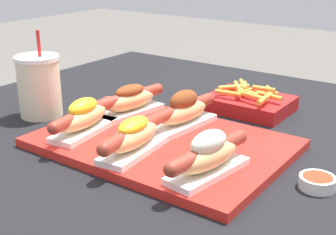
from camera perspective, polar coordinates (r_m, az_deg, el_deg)
serving_tray at (r=0.94m, az=-0.71°, el=-3.14°), size 0.49×0.34×0.02m
hot_dog_0 at (r=0.97m, az=-10.26°, el=0.05°), size 0.08×0.20×0.07m
hot_dog_1 at (r=0.87m, az=-4.20°, el=-2.28°), size 0.08×0.21×0.07m
hot_dog_2 at (r=0.79m, az=4.92°, el=-4.59°), size 0.08×0.20×0.08m
hot_dog_3 at (r=1.07m, az=-4.65°, el=2.12°), size 0.08×0.20×0.07m
hot_dog_4 at (r=0.99m, az=1.90°, el=0.82°), size 0.07×0.21×0.08m
sauce_bowl at (r=0.83m, az=17.74°, el=-7.47°), size 0.06×0.06×0.02m
drink_cup at (r=1.14m, az=-15.41°, el=3.73°), size 0.10×0.10×0.21m
fries_basket at (r=1.17m, az=9.86°, el=1.83°), size 0.20×0.16×0.06m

